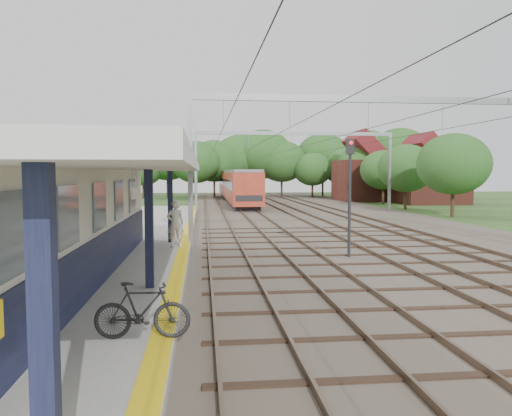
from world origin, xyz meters
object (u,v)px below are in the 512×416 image
person (175,224)px  bicycle (142,310)px  signal_post (350,181)px  train (236,185)px

person → bicycle: (0.00, -11.66, -0.44)m
person → bicycle: size_ratio=1.09×
bicycle → person: bearing=2.9°
bicycle → signal_post: (6.95, 9.92, 2.24)m
bicycle → signal_post: signal_post is taller
person → train: 38.89m
person → signal_post: 7.38m
person → train: bearing=-108.2°
train → bicycle: bearing=-95.8°
bicycle → train: size_ratio=0.05×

